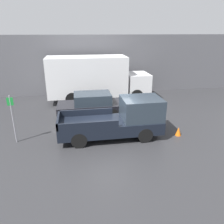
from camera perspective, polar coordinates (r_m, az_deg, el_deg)
ground_plane at (r=12.02m, az=-0.02°, el=-6.33°), size 60.00×60.00×0.00m
building_wall at (r=19.83m, az=-4.44°, el=12.13°), size 28.00×0.15×5.11m
pickup_truck at (r=11.62m, az=2.26°, el=-1.98°), size 5.43×1.95×2.12m
car at (r=14.69m, az=-5.43°, el=2.01°), size 4.38×1.96×1.55m
delivery_truck at (r=17.79m, az=-4.71°, el=8.99°), size 8.15×2.49×3.55m
parking_sign at (r=11.92m, az=-24.52°, el=-1.12°), size 0.30×0.07×2.51m
traffic_cone at (r=12.56m, az=16.95°, el=-4.84°), size 0.31×0.31×0.48m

